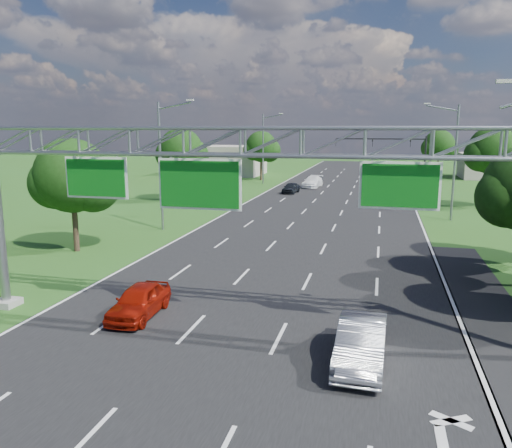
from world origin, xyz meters
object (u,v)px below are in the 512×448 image
(box_truck, at_px, (387,172))
(red_coupe, at_px, (139,301))
(sign_gantry, at_px, (245,158))
(silver_sedan, at_px, (361,343))
(traffic_signal, at_px, (398,150))

(box_truck, bearing_deg, red_coupe, -106.62)
(sign_gantry, bearing_deg, red_coupe, 176.17)
(red_coupe, distance_m, silver_sedan, 9.71)
(red_coupe, bearing_deg, silver_sedan, -15.09)
(traffic_signal, distance_m, box_truck, 10.55)
(traffic_signal, distance_m, silver_sedan, 55.08)
(traffic_signal, xyz_separation_m, box_truck, (-1.20, 9.76, -3.84))
(traffic_signal, height_order, box_truck, traffic_signal)
(silver_sedan, xyz_separation_m, box_truck, (1.34, 64.61, 0.58))
(traffic_signal, relative_size, silver_sedan, 2.67)
(sign_gantry, relative_size, box_truck, 3.12)
(red_coupe, height_order, silver_sedan, silver_sedan)
(red_coupe, xyz_separation_m, box_truck, (10.80, 62.44, 0.64))
(sign_gantry, distance_m, red_coupe, 7.87)
(sign_gantry, distance_m, silver_sedan, 7.90)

